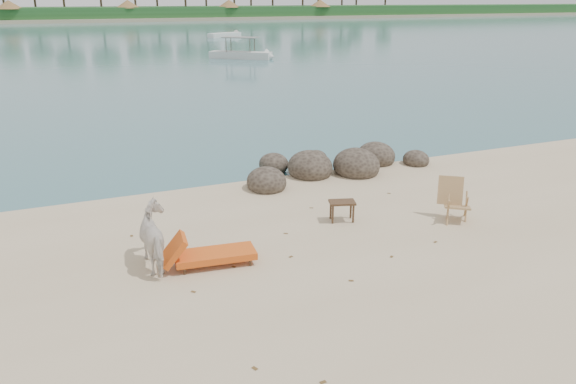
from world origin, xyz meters
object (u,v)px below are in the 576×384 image
object	(u,v)px
lounge_chair	(215,252)
deck_chair	(458,202)
boulders	(333,166)
cow	(158,239)
side_table	(342,212)

from	to	relation	value
lounge_chair	deck_chair	xyz separation A→B (m)	(6.09, -0.02, 0.21)
boulders	lounge_chair	world-z (taller)	boulders
cow	side_table	xyz separation A→B (m)	(4.56, 0.68, -0.37)
boulders	side_table	bearing A→B (deg)	-114.44
side_table	lounge_chair	xyz separation A→B (m)	(-3.50, -1.06, 0.05)
boulders	cow	world-z (taller)	cow
boulders	deck_chair	bearing A→B (deg)	-79.21
cow	lounge_chair	size ratio (longest dim) A/B	0.72
deck_chair	cow	bearing A→B (deg)	-146.53
cow	lounge_chair	distance (m)	1.17
side_table	lounge_chair	distance (m)	3.66
boulders	side_table	distance (m)	4.06
cow	deck_chair	xyz separation A→B (m)	(7.15, -0.41, -0.11)
boulders	side_table	size ratio (longest dim) A/B	10.26
lounge_chair	deck_chair	distance (m)	6.09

